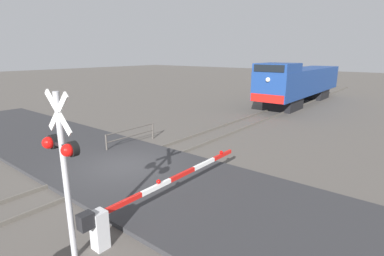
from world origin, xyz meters
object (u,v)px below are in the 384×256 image
object	(u,v)px
locomotive	(300,83)
guard_railing	(131,134)
crossing_signal	(63,160)
crossing_gate	(132,206)

from	to	relation	value
locomotive	guard_railing	xyz separation A→B (m)	(-2.38, -19.22, -1.45)
locomotive	crossing_signal	size ratio (longest dim) A/B	3.81
locomotive	crossing_gate	xyz separation A→B (m)	(3.80, -24.35, -1.34)
crossing_signal	guard_railing	size ratio (longest dim) A/B	1.26
crossing_signal	crossing_gate	bearing A→B (deg)	84.16
crossing_gate	crossing_signal	bearing A→B (deg)	-95.84
locomotive	crossing_gate	bearing A→B (deg)	-81.12
locomotive	crossing_gate	distance (m)	24.69
guard_railing	crossing_signal	bearing A→B (deg)	-48.71
locomotive	guard_railing	bearing A→B (deg)	-97.06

